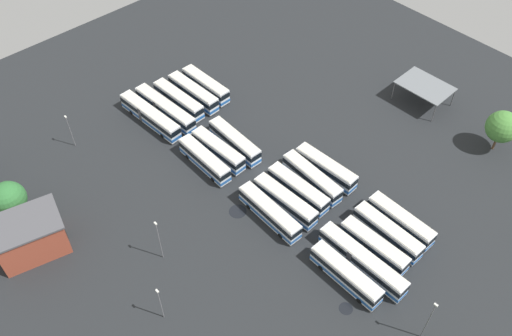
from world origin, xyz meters
The scene contains 31 objects.
ground_plane centered at (0.00, 0.00, 0.00)m, with size 130.61×130.61×0.00m, color black.
bus_row0_slot0 centered at (-24.73, -7.70, 1.89)m, with size 15.96×3.46×3.58m.
bus_row0_slot1 centered at (-24.46, -4.26, 1.89)m, with size 15.95×3.41×3.58m.
bus_row0_slot2 centered at (-24.77, -0.65, 1.89)m, with size 13.08×3.11×3.58m.
bus_row0_slot3 centered at (-24.59, 2.99, 1.89)m, with size 13.17×2.99×3.58m.
bus_row0_slot4 centered at (-24.75, 6.41, 1.89)m, with size 12.40×2.80×3.58m.
bus_row1_slot0 centered at (-8.16, -7.32, 1.89)m, with size 12.25×2.68×3.58m.
bus_row1_slot1 centered at (-8.36, -3.89, 1.89)m, with size 12.15×3.03×3.58m.
bus_row1_slot2 centered at (-8.04, -0.14, 1.89)m, with size 12.63×2.93×3.58m.
bus_row2_slot0 centered at (8.59, -6.94, 1.89)m, with size 13.11×2.84×3.58m.
bus_row2_slot1 centered at (8.62, -3.31, 1.89)m, with size 12.79×3.06×3.58m.
bus_row2_slot2 centered at (8.25, 0.20, 1.89)m, with size 12.43×2.91×3.58m.
bus_row2_slot3 centered at (8.09, 3.87, 1.89)m, with size 12.83×3.06×3.58m.
bus_row2_slot4 centered at (8.17, 7.43, 1.89)m, with size 12.52×3.16×3.58m.
bus_row3_slot0 centered at (25.09, -6.66, 1.89)m, with size 12.59×2.58×3.58m.
bus_row3_slot1 centered at (25.12, -2.92, 1.89)m, with size 15.86×2.70×3.58m.
bus_row3_slot2 centered at (24.71, 0.55, 1.89)m, with size 12.04×2.86×3.58m.
bus_row3_slot3 centered at (24.49, 4.27, 1.89)m, with size 12.51×2.65×3.58m.
bus_row3_slot4 centered at (24.49, 7.70, 1.89)m, with size 12.13×2.62×3.58m.
depot_building centered at (-12.77, -38.74, 3.40)m, with size 10.14×12.29×6.75m.
maintenance_shelter centered at (7.81, 37.15, 4.20)m, with size 10.59×7.69×4.39m.
lamp_post_far_corner centered at (11.09, -30.68, 4.19)m, with size 0.56×0.28×7.56m.
lamp_post_near_entrance centered at (38.40, -5.50, 5.07)m, with size 0.56×0.28×9.29m.
lamp_post_by_building centered at (2.57, -24.64, 4.95)m, with size 0.56×0.28×9.05m.
lamp_post_mid_lot centered at (-29.34, -22.09, 4.15)m, with size 0.56×0.28×7.48m.
tree_northwest centered at (-20.83, -37.97, 4.79)m, with size 5.77×5.77×7.68m.
tree_east_edge centered at (25.17, 35.93, 5.64)m, with size 5.99×5.99×8.64m.
puddle_between_rows centered at (28.31, -10.04, 0.00)m, with size 2.12×2.12×0.01m, color black.
puddle_front_lane centered at (0.49, 6.57, 0.00)m, with size 2.60×2.60×0.01m, color black.
puddle_back_corner centered at (3.71, -9.79, 0.00)m, with size 3.04×3.04×0.01m, color black.
puddle_centre_drain centered at (6.93, 9.66, 0.00)m, with size 2.98×2.98×0.01m, color black.
Camera 1 is at (47.87, -46.18, 73.11)m, focal length 37.92 mm.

